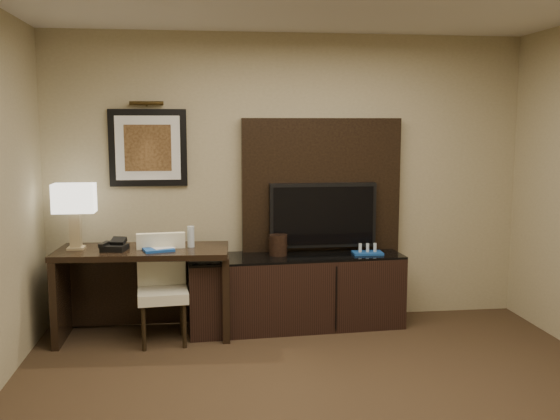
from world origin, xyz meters
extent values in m
cube|color=tan|center=(0.00, 2.50, 1.35)|extent=(4.50, 0.01, 2.70)
cube|color=black|center=(-1.34, 2.10, 0.40)|extent=(1.51, 0.72, 0.79)
cube|color=black|center=(0.02, 2.20, 0.34)|extent=(1.99, 0.66, 0.67)
cube|color=black|center=(0.30, 2.44, 1.27)|extent=(1.50, 0.12, 1.30)
cube|color=black|center=(0.30, 2.34, 1.02)|extent=(1.00, 0.08, 0.60)
cube|color=black|center=(-1.30, 2.48, 1.65)|extent=(0.70, 0.04, 0.70)
cylinder|color=#3B2C12|center=(-1.30, 2.44, 2.05)|extent=(0.04, 0.04, 0.30)
cube|color=#174597|center=(-1.21, 2.05, 0.80)|extent=(0.33, 0.38, 0.02)
imported|color=tan|center=(-1.26, 2.03, 0.91)|extent=(0.17, 0.09, 0.24)
cylinder|color=silver|center=(-0.92, 2.12, 0.88)|extent=(0.08, 0.08, 0.19)
cylinder|color=black|center=(-0.14, 2.23, 0.77)|extent=(0.22, 0.22, 0.19)
camera|label=1|loc=(-0.81, -3.33, 1.86)|focal=40.00mm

